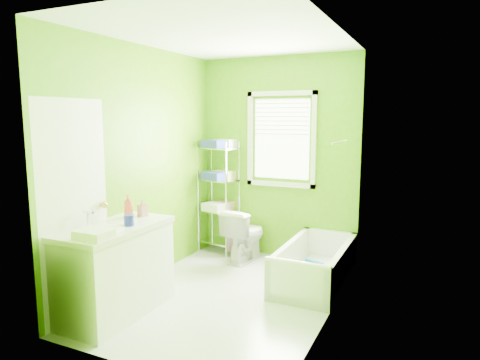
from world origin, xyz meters
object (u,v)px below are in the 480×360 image
at_px(toilet, 245,234).
at_px(wire_shelf_unit, 219,184).
at_px(bathtub, 315,270).
at_px(vanity, 115,267).

distance_m(toilet, wire_shelf_unit, 0.78).
xyz_separation_m(bathtub, toilet, (-1.02, 0.37, 0.19)).
bearing_deg(toilet, bathtub, 166.29).
height_order(toilet, vanity, vanity).
bearing_deg(wire_shelf_unit, bathtub, -20.73).
bearing_deg(wire_shelf_unit, vanity, -90.11).
distance_m(bathtub, wire_shelf_unit, 1.78).
xyz_separation_m(toilet, wire_shelf_unit, (-0.47, 0.19, 0.59)).
bearing_deg(toilet, vanity, 82.25).
xyz_separation_m(toilet, vanity, (-0.47, -1.89, 0.11)).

